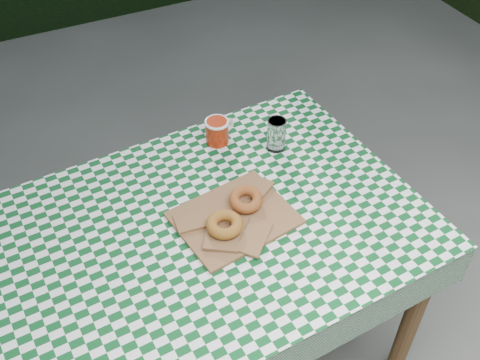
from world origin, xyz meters
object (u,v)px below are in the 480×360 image
(coffee_mug, at_px, (217,132))
(drinking_glass, at_px, (276,134))
(paper_bag, at_px, (234,217))
(table, at_px, (203,305))

(coffee_mug, height_order, drinking_glass, drinking_glass)
(coffee_mug, bearing_deg, drinking_glass, -53.64)
(coffee_mug, xyz_separation_m, drinking_glass, (0.16, -0.11, 0.01))
(paper_bag, height_order, coffee_mug, coffee_mug)
(coffee_mug, bearing_deg, paper_bag, -125.11)
(table, height_order, paper_bag, paper_bag)
(paper_bag, relative_size, drinking_glass, 2.93)
(table, height_order, drinking_glass, drinking_glass)
(paper_bag, distance_m, coffee_mug, 0.37)
(table, bearing_deg, paper_bag, -7.43)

